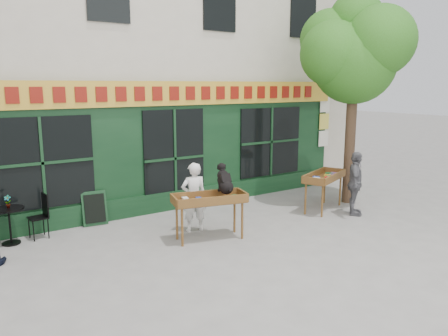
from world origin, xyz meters
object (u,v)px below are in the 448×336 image
at_px(book_cart_center, 209,201).
at_px(dog, 225,178).
at_px(book_cart_right, 324,179).
at_px(man_right, 355,184).
at_px(bistro_table, 9,218).
at_px(woman, 194,197).

height_order(book_cart_center, dog, dog).
distance_m(book_cart_center, book_cart_right, 3.64).
bearing_deg(dog, man_right, 6.27).
bearing_deg(dog, book_cart_center, -174.32).
bearing_deg(bistro_table, book_cart_center, -29.75).
xyz_separation_m(book_cart_center, woman, (-0.00, 0.65, -0.05)).
bearing_deg(woman, dog, 130.37).
height_order(book_cart_center, book_cart_right, same).
bearing_deg(book_cart_center, man_right, 6.22).
relative_size(man_right, bistro_table, 2.10).
xyz_separation_m(dog, bistro_table, (-3.88, 2.07, -0.75)).
distance_m(book_cart_right, bistro_table, 7.39).
relative_size(book_cart_center, woman, 1.04).
distance_m(book_cart_center, dog, 0.59).
distance_m(dog, man_right, 3.65).
xyz_separation_m(man_right, bistro_table, (-7.47, 2.54, -0.25)).
relative_size(dog, woman, 0.39).
bearing_deg(man_right, dog, 130.06).
bearing_deg(woman, man_right, 177.19).
height_order(woman, man_right, man_right).
height_order(book_cart_right, bistro_table, book_cart_right).
xyz_separation_m(dog, woman, (-0.35, 0.70, -0.52)).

